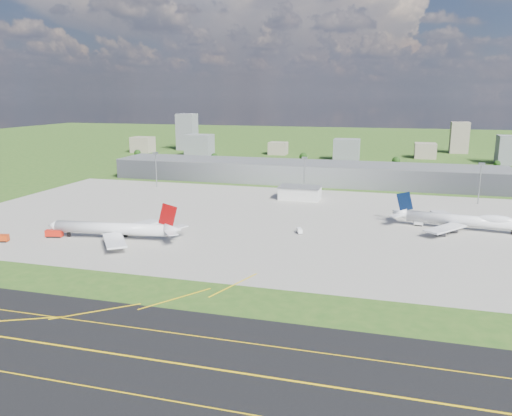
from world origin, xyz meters
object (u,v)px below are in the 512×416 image
(airliner_red_twin, at_px, (116,229))
(van_white_near, at_px, (299,231))
(crash_tender, at_px, (1,238))
(tug_yellow, at_px, (138,232))
(van_white_far, at_px, (419,224))
(airliner_blue_quad, at_px, (464,220))
(fire_truck, at_px, (54,234))

(airliner_red_twin, xyz_separation_m, van_white_near, (81.85, 32.76, -3.61))
(crash_tender, distance_m, tug_yellow, 61.78)
(airliner_red_twin, bearing_deg, van_white_far, -162.00)
(tug_yellow, distance_m, van_white_near, 79.29)
(tug_yellow, relative_size, van_white_near, 0.66)
(airliner_red_twin, height_order, airliner_blue_quad, airliner_red_twin)
(crash_tender, bearing_deg, airliner_blue_quad, 5.65)
(fire_truck, xyz_separation_m, crash_tender, (-18.81, -13.13, -0.03))
(crash_tender, xyz_separation_m, tug_yellow, (54.44, 29.21, -0.86))
(van_white_near, xyz_separation_m, van_white_far, (57.07, 30.78, -0.06))
(airliner_red_twin, relative_size, crash_tender, 9.22)
(airliner_blue_quad, bearing_deg, tug_yellow, -154.46)
(airliner_blue_quad, xyz_separation_m, van_white_near, (-78.43, -28.62, -3.65))
(fire_truck, height_order, van_white_near, fire_truck)
(crash_tender, distance_m, van_white_near, 140.30)
(airliner_red_twin, bearing_deg, airliner_blue_quad, -165.62)
(crash_tender, xyz_separation_m, van_white_near, (130.60, 51.26, -0.48))
(airliner_blue_quad, relative_size, fire_truck, 8.00)
(airliner_blue_quad, height_order, tug_yellow, airliner_blue_quad)
(airliner_blue_quad, xyz_separation_m, fire_truck, (-190.22, -66.76, -3.14))
(van_white_near, bearing_deg, airliner_blue_quad, -91.84)
(van_white_far, bearing_deg, fire_truck, -149.43)
(van_white_near, bearing_deg, airliner_red_twin, 89.93)
(tug_yellow, distance_m, van_white_far, 143.32)
(crash_tender, height_order, tug_yellow, crash_tender)
(airliner_red_twin, height_order, crash_tender, airliner_red_twin)
(airliner_red_twin, height_order, fire_truck, airliner_red_twin)
(airliner_blue_quad, bearing_deg, crash_tender, -151.69)
(crash_tender, bearing_deg, tug_yellow, 12.96)
(fire_truck, relative_size, van_white_far, 1.77)
(fire_truck, bearing_deg, van_white_far, 8.77)
(tug_yellow, xyz_separation_m, van_white_near, (76.16, 22.05, 0.38))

